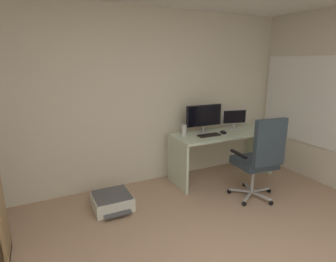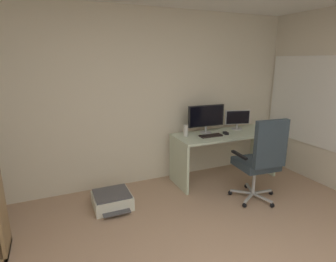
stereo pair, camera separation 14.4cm
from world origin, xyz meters
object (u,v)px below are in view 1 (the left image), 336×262
(monitor_main, at_px, (204,116))
(monitor_secondary, at_px, (234,118))
(desk, at_px, (222,144))
(office_chair, at_px, (260,156))
(keyboard, at_px, (209,135))
(printer, at_px, (112,201))
(desktop_speaker, at_px, (184,130))
(computer_mouse, at_px, (223,132))

(monitor_main, relative_size, monitor_secondary, 1.46)
(desk, height_order, office_chair, office_chair)
(monitor_main, distance_m, keyboard, 0.32)
(monitor_secondary, relative_size, keyboard, 1.20)
(office_chair, bearing_deg, monitor_secondary, 70.42)
(keyboard, distance_m, printer, 1.66)
(monitor_main, height_order, printer, monitor_main)
(monitor_secondary, bearing_deg, desktop_speaker, -177.14)
(printer, bearing_deg, desk, 5.74)
(monitor_main, bearing_deg, office_chair, -75.97)
(monitor_secondary, height_order, printer, monitor_secondary)
(monitor_secondary, xyz_separation_m, printer, (-2.14, -0.32, -0.82))
(keyboard, bearing_deg, desktop_speaker, 156.71)
(monitor_secondary, height_order, keyboard, monitor_secondary)
(desk, relative_size, office_chair, 1.41)
(desk, bearing_deg, printer, -174.26)
(monitor_secondary, xyz_separation_m, office_chair, (-0.34, -0.97, -0.29))
(desk, xyz_separation_m, printer, (-1.82, -0.18, -0.46))
(desk, distance_m, printer, 1.89)
(printer, bearing_deg, monitor_main, 11.53)
(keyboard, height_order, printer, keyboard)
(desktop_speaker, bearing_deg, keyboard, -24.69)
(monitor_secondary, relative_size, printer, 0.78)
(monitor_main, relative_size, printer, 1.13)
(monitor_main, xyz_separation_m, computer_mouse, (0.24, -0.19, -0.24))
(desk, xyz_separation_m, monitor_secondary, (0.32, 0.13, 0.36))
(desk, relative_size, desktop_speaker, 9.52)
(monitor_secondary, bearing_deg, keyboard, -161.94)
(keyboard, height_order, desktop_speaker, desktop_speaker)
(office_chair, relative_size, printer, 2.18)
(keyboard, xyz_separation_m, desktop_speaker, (-0.34, 0.15, 0.07))
(monitor_secondary, relative_size, desktop_speaker, 2.40)
(monitor_main, height_order, office_chair, monitor_main)
(monitor_secondary, relative_size, computer_mouse, 4.09)
(desktop_speaker, bearing_deg, monitor_main, 7.30)
(desk, height_order, computer_mouse, computer_mouse)
(monitor_main, xyz_separation_m, keyboard, (-0.03, -0.20, -0.24))
(office_chair, bearing_deg, desktop_speaker, 123.67)
(monitor_secondary, xyz_separation_m, keyboard, (-0.62, -0.20, -0.17))
(keyboard, bearing_deg, monitor_main, 81.68)
(desk, height_order, printer, desk)
(computer_mouse, xyz_separation_m, office_chair, (0.00, -0.78, -0.13))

